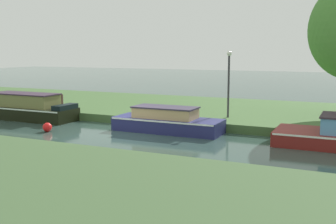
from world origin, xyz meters
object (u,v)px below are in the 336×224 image
Objects in this scene: navy_cruiser at (167,121)px; mooring_post_far at (62,102)px; black_narrowboat at (30,108)px; lamp_post at (229,76)px; mooring_post_near at (153,112)px; channel_buoy at (47,127)px.

navy_cruiser is 7.11m from mooring_post_far.
black_narrowboat is 8.03m from navy_cruiser.
mooring_post_near is (-3.40, -1.41, -1.74)m from lamp_post.
black_narrowboat is 1.67m from mooring_post_far.
navy_cruiser is 3.89m from lamp_post.
black_narrowboat reaches higher than channel_buoy.
mooring_post_near is 1.26× the size of channel_buoy.
lamp_post is at bearing 15.01° from black_narrowboat.
navy_cruiser is 1.88m from mooring_post_near.
black_narrowboat is at bearing -128.97° from mooring_post_far.
mooring_post_far is 2.11× the size of channel_buoy.
navy_cruiser is at bearing -10.43° from mooring_post_far.
channel_buoy is at bearing -155.01° from navy_cruiser.
lamp_post is 4.07m from mooring_post_near.
black_narrowboat is at bearing 143.54° from channel_buoy.
channel_buoy is (2.06, -3.58, -0.63)m from mooring_post_far.
lamp_post is 6.23× the size of mooring_post_near.
channel_buoy is (-4.92, -2.29, -0.27)m from navy_cruiser.
mooring_post_near is at bearing 45.19° from channel_buoy.
mooring_post_near reaches higher than channel_buoy.
black_narrowboat is 6.78m from mooring_post_near.
lamp_post is at bearing 53.00° from navy_cruiser.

